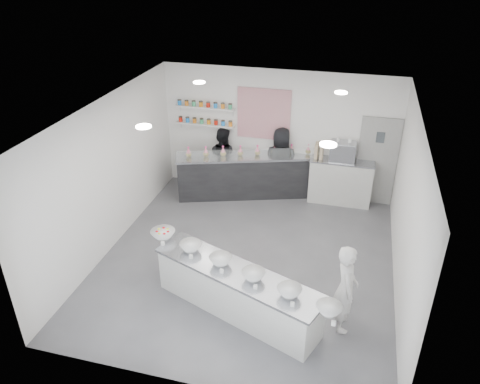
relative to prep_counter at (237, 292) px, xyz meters
The scene contains 26 objects.
floor 1.48m from the prep_counter, 97.16° to the left, with size 6.00×6.00×0.00m, color #515156.
ceiling 2.95m from the prep_counter, 97.16° to the left, with size 6.00×6.00×0.00m, color white.
back_wall 4.54m from the prep_counter, 92.30° to the left, with size 5.50×5.50×0.00m, color white.
left_wall 3.43m from the prep_counter, 154.32° to the left, with size 6.00×6.00×0.00m, color white.
right_wall 3.13m from the prep_counter, 28.68° to the left, with size 6.00×6.00×0.00m, color white.
back_door 4.91m from the prep_counter, 64.13° to the left, with size 0.88×0.04×2.10m, color gray.
pattern_panel 4.68m from the prep_counter, 96.85° to the left, with size 1.25×0.03×1.20m, color #9F1F39.
jar_shelf_lower 4.87m from the prep_counter, 114.10° to the left, with size 1.45×0.22×0.04m, color silver.
jar_shelf_upper 4.99m from the prep_counter, 114.10° to the left, with size 1.45×0.22×0.04m, color silver.
preserve_jars 4.93m from the prep_counter, 114.20° to the left, with size 1.45×0.10×0.56m, color red, non-canonical shape.
downlight_0 3.04m from the prep_counter, 165.51° to the left, with size 0.24×0.24×0.02m, color white.
downlight_1 2.88m from the prep_counter, 18.43° to the left, with size 0.24×0.24×0.02m, color white.
downlight_2 4.26m from the prep_counter, 117.67° to the left, with size 0.24×0.24×0.02m, color white.
downlight_3 4.14m from the prep_counter, 67.87° to the left, with size 0.24×0.24×0.02m, color white.
prep_counter is the anchor object (origin of this frame).
back_bar 4.06m from the prep_counter, 100.99° to the left, with size 3.39×0.62×1.05m, color black.
sneeze_guard 3.85m from the prep_counter, 100.41° to the left, with size 3.34×0.01×0.29m, color white.
espresso_ledge 4.41m from the prep_counter, 71.84° to the left, with size 1.45×0.46×1.08m, color beige.
espresso_machine 4.49m from the prep_counter, 72.13° to the left, with size 0.57×0.39×0.43m, color #93969E.
cup_stacks 4.35m from the prep_counter, 78.88° to the left, with size 0.25×0.24×0.33m, color tan, non-canonical shape.
prep_bowls 0.49m from the prep_counter, 90.00° to the left, with size 3.63×0.48×0.15m, color white, non-canonical shape.
label_cards 0.68m from the prep_counter, 68.58° to the right, with size 3.31×0.04×0.07m, color white, non-canonical shape.
cookie_bags 4.13m from the prep_counter, 100.99° to the left, with size 2.93×0.13×0.25m, color pink, non-canonical shape.
woman_prep 1.75m from the prep_counter, ahead, with size 0.56×0.37×1.53m, color silver.
staff_left 4.51m from the prep_counter, 109.52° to the left, with size 0.76×0.59×1.56m, color black.
staff_right 4.26m from the prep_counter, 90.76° to the left, with size 0.83×0.54×1.70m, color black.
Camera 1 is at (1.74, -7.16, 5.50)m, focal length 35.00 mm.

